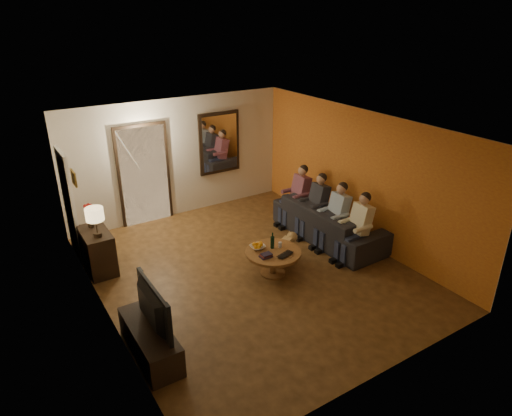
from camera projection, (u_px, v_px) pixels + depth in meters
floor at (251, 271)px, 8.13m from camera, size 5.00×6.00×0.01m
ceiling at (250, 128)px, 7.08m from camera, size 5.00×6.00×0.01m
back_wall at (178, 158)px, 9.92m from camera, size 5.00×0.02×2.60m
front_wall at (386, 291)px, 5.29m from camera, size 5.00×0.02×2.60m
left_wall at (99, 242)px, 6.38m from camera, size 0.02×6.00×2.60m
right_wall at (360, 177)px, 8.83m from camera, size 0.02×6.00×2.60m
orange_accent at (360, 177)px, 8.82m from camera, size 0.01×6.00×2.60m
kitchen_doorway at (144, 176)px, 9.62m from camera, size 1.00×0.06×2.10m
door_trim at (144, 176)px, 9.61m from camera, size 1.12×0.04×2.22m
fridge_glimpse at (156, 180)px, 9.80m from camera, size 0.45×0.03×1.70m
mirror_frame at (219, 143)px, 10.30m from camera, size 1.00×0.05×1.40m
mirror_glass at (220, 143)px, 10.28m from camera, size 0.86×0.02×1.26m
white_door at (69, 205)px, 8.29m from camera, size 0.06×0.85×2.04m
framed_art at (74, 178)px, 7.18m from camera, size 0.03×0.28×0.24m
art_canvas at (75, 178)px, 7.19m from camera, size 0.01×0.22×0.18m
dresser at (98, 251)px, 8.03m from camera, size 0.45×0.85×0.76m
table_lamp at (96, 222)px, 7.60m from camera, size 0.30×0.30×0.54m
flower_vase at (90, 216)px, 7.96m from camera, size 0.14×0.14×0.44m
tv_stand at (150, 341)px, 6.11m from camera, size 0.45×1.31×0.44m
tv at (146, 308)px, 5.90m from camera, size 1.08×0.14×0.62m
sofa at (329, 222)px, 9.15m from camera, size 2.52×1.01×0.73m
person_a at (358, 229)px, 8.31m from camera, size 0.60×0.40×1.20m
person_b at (336, 218)px, 8.78m from camera, size 0.60×0.40×1.20m
person_c at (316, 207)px, 9.24m from camera, size 0.60×0.40×1.20m
person_d at (298, 197)px, 9.71m from camera, size 0.60×0.40×1.20m
dog at (283, 248)px, 8.32m from camera, size 0.59×0.31×0.56m
coffee_table at (273, 262)px, 7.97m from camera, size 1.10×1.10×0.45m
bowl at (258, 247)px, 7.95m from camera, size 0.26×0.26×0.06m
oranges at (258, 244)px, 7.92m from camera, size 0.20×0.20×0.08m
wine_bottle at (272, 240)px, 7.92m from camera, size 0.07×0.07×0.31m
wine_glass at (280, 245)px, 7.99m from camera, size 0.06×0.06×0.10m
book_stack at (266, 255)px, 7.68m from camera, size 0.20×0.15×0.07m
laptop at (287, 256)px, 7.71m from camera, size 0.38×0.30×0.03m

